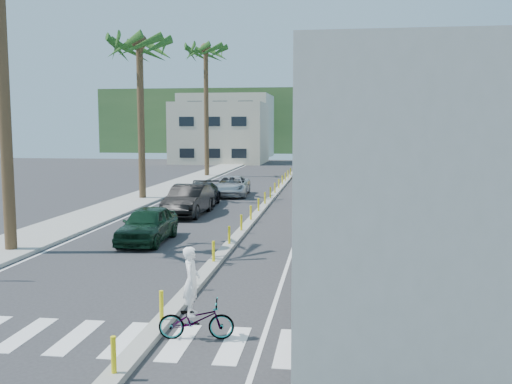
# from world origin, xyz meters

# --- Properties ---
(ground) EXTENTS (140.00, 140.00, 0.00)m
(ground) POSITION_xyz_m (0.00, 0.00, 0.00)
(ground) COLOR #28282B
(ground) RESTS_ON ground
(sidewalk) EXTENTS (3.00, 90.00, 0.15)m
(sidewalk) POSITION_xyz_m (-8.50, 25.00, 0.07)
(sidewalk) COLOR gray
(sidewalk) RESTS_ON ground
(rails) EXTENTS (1.56, 100.00, 0.06)m
(rails) POSITION_xyz_m (5.00, 28.00, 0.03)
(rails) COLOR black
(rails) RESTS_ON ground
(median) EXTENTS (0.45, 60.00, 0.85)m
(median) POSITION_xyz_m (0.00, 19.96, 0.09)
(median) COLOR gray
(median) RESTS_ON ground
(crosswalk) EXTENTS (14.00, 2.20, 0.01)m
(crosswalk) POSITION_xyz_m (0.00, -2.00, 0.01)
(crosswalk) COLOR silver
(crosswalk) RESTS_ON ground
(lane_markings) EXTENTS (9.42, 90.00, 0.01)m
(lane_markings) POSITION_xyz_m (-2.15, 25.00, 0.00)
(lane_markings) COLOR silver
(lane_markings) RESTS_ON ground
(freight_train) EXTENTS (3.00, 60.94, 5.85)m
(freight_train) POSITION_xyz_m (5.00, 20.48, 2.91)
(freight_train) COLOR beige
(freight_train) RESTS_ON ground
(palm_trees) EXTENTS (3.50, 37.20, 13.75)m
(palm_trees) POSITION_xyz_m (-8.10, 22.70, 10.81)
(palm_trees) COLOR brown
(palm_trees) RESTS_ON ground
(buildings) EXTENTS (38.00, 27.00, 10.00)m
(buildings) POSITION_xyz_m (-6.41, 71.66, 4.36)
(buildings) COLOR beige
(buildings) RESTS_ON ground
(hillside) EXTENTS (80.00, 20.00, 12.00)m
(hillside) POSITION_xyz_m (0.00, 100.00, 6.00)
(hillside) COLOR #385628
(hillside) RESTS_ON ground
(car_lead) EXTENTS (1.81, 4.35, 1.47)m
(car_lead) POSITION_xyz_m (-3.51, 8.59, 0.74)
(car_lead) COLOR black
(car_lead) RESTS_ON ground
(car_second) EXTENTS (1.93, 5.06, 1.65)m
(car_second) POSITION_xyz_m (-3.64, 15.88, 0.82)
(car_second) COLOR black
(car_second) RESTS_ON ground
(car_third) EXTENTS (2.72, 5.17, 1.41)m
(car_third) POSITION_xyz_m (-3.79, 19.43, 0.71)
(car_third) COLOR black
(car_third) RESTS_ON ground
(car_rear) EXTENTS (2.85, 5.23, 1.38)m
(car_rear) POSITION_xyz_m (-2.92, 24.95, 0.69)
(car_rear) COLOR #B7BABD
(car_rear) RESTS_ON ground
(cyclist) EXTENTS (1.05, 1.84, 2.09)m
(cyclist) POSITION_xyz_m (1.00, -1.74, 0.66)
(cyclist) COLOR #9EA0A5
(cyclist) RESTS_ON ground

